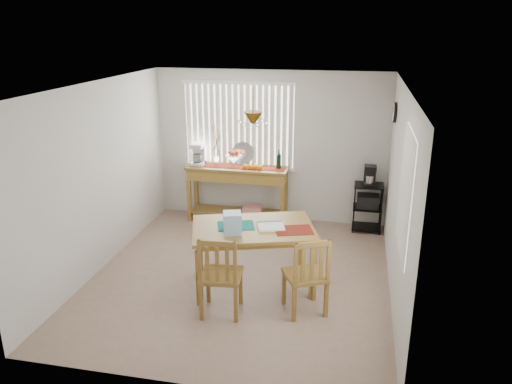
% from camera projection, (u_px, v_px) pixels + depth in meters
% --- Properties ---
extents(ground, '(4.00, 4.50, 0.01)m').
position_uv_depth(ground, '(241.00, 276.00, 6.92)').
color(ground, gray).
extents(room_shell, '(4.20, 4.70, 2.70)m').
position_uv_depth(room_shell, '(240.00, 157.00, 6.39)').
color(room_shell, silver).
rests_on(room_shell, ground).
extents(sideboard, '(1.75, 0.49, 0.98)m').
position_uv_depth(sideboard, '(238.00, 181.00, 8.62)').
color(sideboard, olive).
rests_on(sideboard, ground).
extents(sideboard_items, '(1.66, 0.42, 0.75)m').
position_uv_depth(sideboard_items, '(222.00, 157.00, 8.56)').
color(sideboard_items, maroon).
rests_on(sideboard_items, sideboard).
extents(wire_cart, '(0.47, 0.38, 0.81)m').
position_uv_depth(wire_cart, '(368.00, 203.00, 8.29)').
color(wire_cart, black).
rests_on(wire_cart, ground).
extents(cart_items, '(0.19, 0.23, 0.33)m').
position_uv_depth(cart_items, '(370.00, 176.00, 8.14)').
color(cart_items, black).
rests_on(cart_items, wire_cart).
extents(dining_table, '(1.78, 1.42, 0.83)m').
position_uv_depth(dining_table, '(253.00, 234.00, 6.45)').
color(dining_table, olive).
rests_on(dining_table, ground).
extents(table_items, '(1.30, 0.60, 0.27)m').
position_uv_depth(table_items, '(242.00, 224.00, 6.25)').
color(table_items, '#136E68').
rests_on(table_items, dining_table).
extents(chair_left, '(0.52, 0.52, 1.03)m').
position_uv_depth(chair_left, '(220.00, 276.00, 5.85)').
color(chair_left, olive).
rests_on(chair_left, ground).
extents(chair_right, '(0.62, 0.62, 1.00)m').
position_uv_depth(chair_right, '(307.00, 276.00, 5.89)').
color(chair_right, olive).
rests_on(chair_right, ground).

